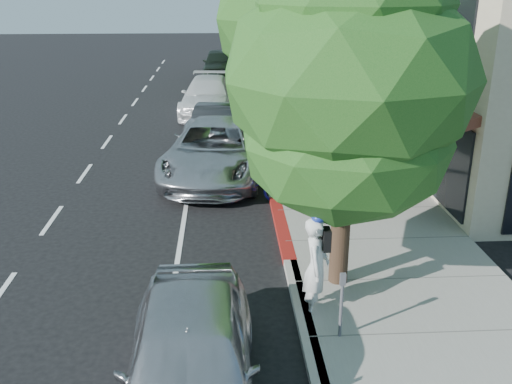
{
  "coord_description": "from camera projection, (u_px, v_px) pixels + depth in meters",
  "views": [
    {
      "loc": [
        -1.45,
        -12.6,
        6.16
      ],
      "look_at": [
        -0.71,
        0.26,
        1.35
      ],
      "focal_mm": 40.0,
      "sensor_mm": 36.0,
      "label": 1
    }
  ],
  "objects": [
    {
      "name": "storefront_building",
      "position": [
        431.0,
        33.0,
        30.13
      ],
      "size": [
        10.0,
        36.0,
        7.0
      ],
      "primitive_type": "cube",
      "color": "beige",
      "rests_on": "ground"
    },
    {
      "name": "sidewalk",
      "position": [
        324.0,
        151.0,
        21.59
      ],
      "size": [
        4.6,
        56.0,
        0.15
      ],
      "primitive_type": "cube",
      "color": "gray",
      "rests_on": "ground"
    },
    {
      "name": "curb",
      "position": [
        263.0,
        152.0,
        21.47
      ],
      "size": [
        0.3,
        56.0,
        0.15
      ],
      "primitive_type": "cube",
      "color": "#9E998E",
      "rests_on": "ground"
    },
    {
      "name": "cyclist",
      "position": [
        316.0,
        267.0,
        10.86
      ],
      "size": [
        0.65,
        0.83,
        2.02
      ],
      "primitive_type": "imported",
      "rotation": [
        0.0,
        0.0,
        1.33
      ],
      "color": "silver",
      "rests_on": "ground"
    },
    {
      "name": "ground",
      "position": [
        286.0,
        246.0,
        14.01
      ],
      "size": [
        120.0,
        120.0,
        0.0
      ],
      "primitive_type": "plane",
      "color": "black",
      "rests_on": "ground"
    },
    {
      "name": "street_tree_4",
      "position": [
        262.0,
        4.0,
        32.94
      ],
      "size": [
        4.83,
        4.83,
        7.87
      ],
      "color": "black",
      "rests_on": "ground"
    },
    {
      "name": "street_tree_5",
      "position": [
        256.0,
        8.0,
        38.74
      ],
      "size": [
        5.05,
        5.05,
        7.23
      ],
      "color": "black",
      "rests_on": "ground"
    },
    {
      "name": "dark_suv_far",
      "position": [
        219.0,
        63.0,
        38.17
      ],
      "size": [
        2.22,
        5.31,
        1.8
      ],
      "primitive_type": "imported",
      "rotation": [
        0.0,
        0.0,
        -0.02
      ],
      "color": "black",
      "rests_on": "ground"
    },
    {
      "name": "near_car_a",
      "position": [
        190.0,
        360.0,
        8.46
      ],
      "size": [
        2.05,
        5.0,
        1.7
      ],
      "primitive_type": "imported",
      "rotation": [
        0.0,
        0.0,
        0.01
      ],
      "color": "#B3B2B8",
      "rests_on": "ground"
    },
    {
      "name": "dark_sedan",
      "position": [
        216.0,
        127.0,
        22.05
      ],
      "size": [
        2.32,
        5.03,
        1.6
      ],
      "primitive_type": "imported",
      "rotation": [
        0.0,
        0.0,
        -0.13
      ],
      "color": "black",
      "rests_on": "ground"
    },
    {
      "name": "bicycle",
      "position": [
        253.0,
        186.0,
        16.6
      ],
      "size": [
        2.02,
        0.74,
        1.05
      ],
      "primitive_type": "imported",
      "rotation": [
        0.0,
        0.0,
        1.59
      ],
      "color": "#151895",
      "rests_on": "ground"
    },
    {
      "name": "street_tree_1",
      "position": [
        306.0,
        22.0,
        16.04
      ],
      "size": [
        5.26,
        5.26,
        8.24
      ],
      "color": "black",
      "rests_on": "ground"
    },
    {
      "name": "street_tree_2",
      "position": [
        283.0,
        29.0,
        21.88
      ],
      "size": [
        4.07,
        4.07,
        7.02
      ],
      "color": "black",
      "rests_on": "ground"
    },
    {
      "name": "street_tree_3",
      "position": [
        271.0,
        14.0,
        27.41
      ],
      "size": [
        4.74,
        4.74,
        7.51
      ],
      "color": "black",
      "rests_on": "ground"
    },
    {
      "name": "white_pickup",
      "position": [
        208.0,
        96.0,
        27.62
      ],
      "size": [
        2.85,
        6.09,
        1.72
      ],
      "primitive_type": "imported",
      "rotation": [
        0.0,
        0.0,
        -0.08
      ],
      "color": "silver",
      "rests_on": "ground"
    },
    {
      "name": "silver_suv",
      "position": [
        216.0,
        150.0,
        18.74
      ],
      "size": [
        3.87,
        6.89,
        1.82
      ],
      "primitive_type": "imported",
      "rotation": [
        0.0,
        0.0,
        -0.14
      ],
      "color": "#B8B8BD",
      "rests_on": "ground"
    },
    {
      "name": "pedestrian",
      "position": [
        322.0,
        117.0,
        22.39
      ],
      "size": [
        0.99,
        0.81,
        1.89
      ],
      "primitive_type": "imported",
      "rotation": [
        0.0,
        0.0,
        3.25
      ],
      "color": "black",
      "rests_on": "sidewalk"
    },
    {
      "name": "curb_red_segment",
      "position": [
        282.0,
        227.0,
        14.92
      ],
      "size": [
        0.32,
        4.0,
        0.15
      ],
      "primitive_type": "cube",
      "color": "maroon",
      "rests_on": "ground"
    },
    {
      "name": "street_tree_0",
      "position": [
        349.0,
        82.0,
        10.66
      ],
      "size": [
        4.85,
        4.85,
        7.23
      ],
      "color": "black",
      "rests_on": "ground"
    }
  ]
}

